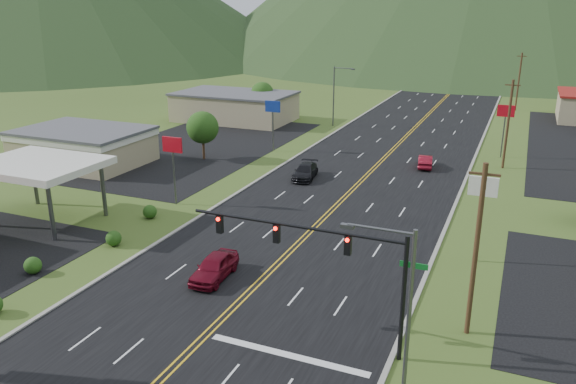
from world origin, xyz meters
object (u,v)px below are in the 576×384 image
at_px(car_dark_mid, 305,172).
at_px(car_red_far, 425,161).
at_px(streetlight_east, 402,311).
at_px(car_red_near, 214,267).
at_px(streetlight_west, 336,92).
at_px(traffic_signal, 329,254).
at_px(gas_canopy, 38,166).

xyz_separation_m(car_dark_mid, car_red_far, (11.06, 9.44, -0.04)).
bearing_deg(streetlight_east, car_red_far, 98.08).
bearing_deg(car_red_far, car_dark_mid, 31.47).
bearing_deg(car_red_near, car_dark_mid, 92.66).
xyz_separation_m(streetlight_east, streetlight_west, (-22.86, 60.00, 0.00)).
bearing_deg(car_dark_mid, streetlight_east, -71.32).
xyz_separation_m(streetlight_east, car_red_near, (-14.23, 8.23, -4.36)).
distance_m(traffic_signal, car_dark_mid, 31.15).
distance_m(car_red_near, car_dark_mid, 24.18).
bearing_deg(streetlight_west, car_red_far, -47.22).
bearing_deg(traffic_signal, car_red_far, 91.85).
xyz_separation_m(traffic_signal, car_red_far, (-1.22, 37.70, -4.61)).
bearing_deg(gas_canopy, streetlight_west, 77.87).
height_order(streetlight_east, streetlight_west, same).
relative_size(car_red_near, car_red_far, 1.10).
xyz_separation_m(traffic_signal, car_dark_mid, (-12.28, 28.26, -4.57)).
relative_size(streetlight_east, gas_canopy, 0.90).
relative_size(streetlight_east, streetlight_west, 1.00).
bearing_deg(car_red_far, streetlight_west, -56.22).
distance_m(gas_canopy, car_dark_mid, 26.26).
distance_m(traffic_signal, streetlight_west, 58.88).
xyz_separation_m(traffic_signal, gas_canopy, (-28.48, 8.00, -0.46)).
relative_size(traffic_signal, streetlight_west, 1.46).
height_order(traffic_signal, car_red_near, traffic_signal).
xyz_separation_m(streetlight_west, car_dark_mid, (5.88, -27.75, -4.43)).
height_order(streetlight_east, gas_canopy, streetlight_east).
relative_size(gas_canopy, car_dark_mid, 1.92).
xyz_separation_m(gas_canopy, car_dark_mid, (16.21, 20.25, -4.12)).
bearing_deg(traffic_signal, streetlight_west, 107.97).
height_order(traffic_signal, car_dark_mid, traffic_signal).
relative_size(gas_canopy, car_red_near, 2.08).
height_order(gas_canopy, car_dark_mid, gas_canopy).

